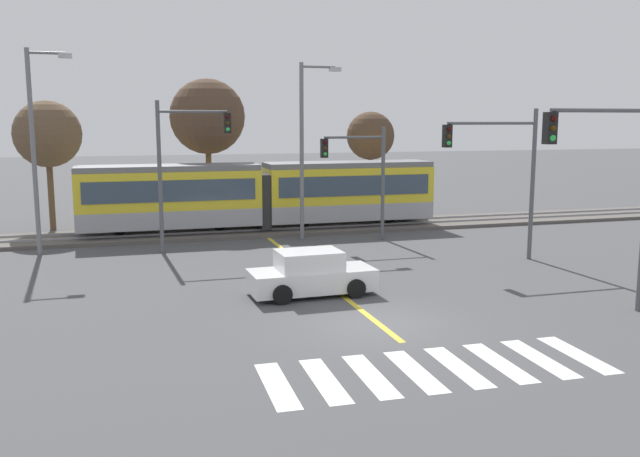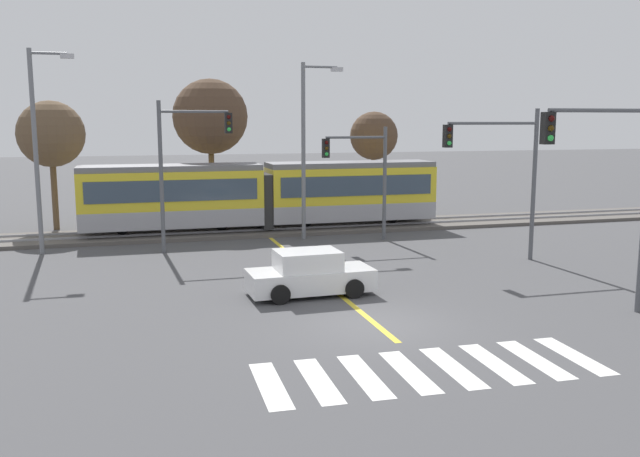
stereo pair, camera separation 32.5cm
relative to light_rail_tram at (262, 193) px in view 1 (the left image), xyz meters
The scene contains 24 objects.
ground_plane 17.21m from the light_rail_tram, 90.31° to the right, with size 200.00×200.00×0.00m, color #474749.
track_bed 1.96m from the light_rail_tram, behind, with size 120.00×4.00×0.18m, color #56514C.
rail_near 1.96m from the light_rail_tram, 97.39° to the right, with size 120.00×0.08×0.10m, color #939399.
rail_far 1.96m from the light_rail_tram, 97.26° to the left, with size 120.00×0.08×0.10m, color #939399.
light_rail_tram is the anchor object (origin of this frame).
crosswalk_stripe_0 21.18m from the light_rail_tram, 100.78° to the right, with size 0.56×2.80×0.01m, color silver.
crosswalk_stripe_1 21.03m from the light_rail_tram, 97.80° to the right, with size 0.56×2.80×0.01m, color silver.
crosswalk_stripe_2 20.93m from the light_rail_tram, 94.80° to the right, with size 0.56×2.80×0.01m, color silver.
crosswalk_stripe_3 20.90m from the light_rail_tram, 91.77° to the right, with size 0.56×2.80×0.01m, color silver.
crosswalk_stripe_4 20.92m from the light_rail_tram, 88.74° to the right, with size 0.56×2.80×0.01m, color silver.
crosswalk_stripe_5 21.00m from the light_rail_tram, 85.73° to the right, with size 0.56×2.80×0.01m, color silver.
crosswalk_stripe_6 21.13m from the light_rail_tram, 82.74° to the right, with size 0.56×2.80×0.01m, color silver.
crosswalk_stripe_7 21.33m from the light_rail_tram, 79.81° to the right, with size 0.56×2.80×0.01m, color silver.
lane_centre_line 10.60m from the light_rail_tram, 90.51° to the right, with size 0.20×16.81×0.01m, color gold.
sedan_crossing 13.42m from the light_rail_tram, 94.57° to the right, with size 4.25×2.02×1.52m.
traffic_light_far_right 5.88m from the light_rail_tram, 43.52° to the right, with size 3.25×0.38×5.52m.
traffic_light_far_left 6.62m from the light_rail_tram, 135.27° to the right, with size 3.25×0.38×6.67m.
traffic_light_near_right 19.44m from the light_rail_tram, 69.07° to the right, with size 3.75×0.38×6.43m.
traffic_light_mid_right 13.12m from the light_rail_tram, 51.77° to the right, with size 4.25×0.38×6.30m.
street_lamp_west 11.33m from the light_rail_tram, 162.67° to the right, with size 1.89×0.28×8.83m.
street_lamp_centre 4.24m from the light_rail_tram, 59.49° to the right, with size 2.07×0.28×8.55m.
bare_tree_far_west 11.70m from the light_rail_tram, 160.53° to the left, with size 3.50×3.50×6.86m.
bare_tree_west 5.88m from the light_rail_tram, 121.43° to the left, with size 4.17×4.17×8.12m.
bare_tree_east 10.57m from the light_rail_tram, 35.72° to the left, with size 3.04×3.04×6.37m.
Camera 1 is at (-6.98, -17.58, 5.82)m, focal length 38.00 mm.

